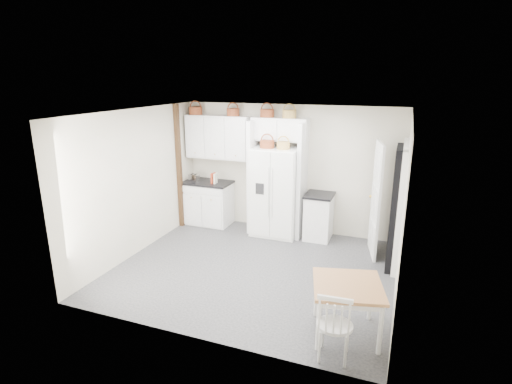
% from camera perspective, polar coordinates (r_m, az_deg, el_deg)
% --- Properties ---
extents(floor, '(4.50, 4.50, 0.00)m').
position_cam_1_polar(floor, '(6.88, -0.24, -10.86)').
color(floor, '#25252B').
rests_on(floor, ground).
extents(ceiling, '(4.50, 4.50, 0.00)m').
position_cam_1_polar(ceiling, '(6.15, -0.27, 11.27)').
color(ceiling, white).
rests_on(ceiling, wall_back).
extents(wall_back, '(4.50, 0.00, 4.50)m').
position_cam_1_polar(wall_back, '(8.23, 4.72, 3.31)').
color(wall_back, '#BAB6A2').
rests_on(wall_back, floor).
extents(wall_left, '(0.00, 4.00, 4.00)m').
position_cam_1_polar(wall_left, '(7.46, -16.62, 1.33)').
color(wall_left, '#BAB6A2').
rests_on(wall_left, floor).
extents(wall_right, '(0.00, 4.00, 4.00)m').
position_cam_1_polar(wall_right, '(6.01, 20.26, -2.56)').
color(wall_right, '#BAB6A2').
rests_on(wall_right, floor).
extents(refrigerator, '(0.92, 0.74, 1.79)m').
position_cam_1_polar(refrigerator, '(8.05, 2.93, 0.05)').
color(refrigerator, white).
rests_on(refrigerator, floor).
extents(base_cab_left, '(0.98, 0.62, 0.91)m').
position_cam_1_polar(base_cab_left, '(8.80, -6.78, -1.61)').
color(base_cab_left, white).
rests_on(base_cab_left, floor).
extents(base_cab_right, '(0.50, 0.60, 0.88)m').
position_cam_1_polar(base_cab_right, '(8.03, 8.94, -3.57)').
color(base_cab_right, white).
rests_on(base_cab_right, floor).
extents(dining_table, '(1.00, 1.00, 0.69)m').
position_cam_1_polar(dining_table, '(5.29, 12.76, -16.00)').
color(dining_table, brown).
rests_on(dining_table, floor).
extents(windsor_chair, '(0.43, 0.40, 0.84)m').
position_cam_1_polar(windsor_chair, '(4.84, 11.18, -18.18)').
color(windsor_chair, white).
rests_on(windsor_chair, floor).
extents(counter_left, '(1.02, 0.66, 0.04)m').
position_cam_1_polar(counter_left, '(8.67, -6.88, 1.37)').
color(counter_left, black).
rests_on(counter_left, base_cab_left).
extents(counter_right, '(0.54, 0.64, 0.04)m').
position_cam_1_polar(counter_right, '(7.89, 9.08, -0.43)').
color(counter_right, black).
rests_on(counter_right, base_cab_right).
extents(toaster, '(0.25, 0.17, 0.16)m').
position_cam_1_polar(toaster, '(8.71, -8.84, 2.03)').
color(toaster, silver).
rests_on(toaster, counter_left).
extents(cookbook_red, '(0.06, 0.15, 0.22)m').
position_cam_1_polar(cookbook_red, '(8.49, -6.12, 2.00)').
color(cookbook_red, '#B53B1F').
rests_on(cookbook_red, counter_left).
extents(cookbook_cream, '(0.04, 0.14, 0.21)m').
position_cam_1_polar(cookbook_cream, '(8.47, -5.80, 1.94)').
color(cookbook_cream, silver).
rests_on(cookbook_cream, counter_left).
extents(basket_upper_a, '(0.29, 0.29, 0.16)m').
position_cam_1_polar(basket_upper_a, '(8.67, -8.62, 11.41)').
color(basket_upper_a, maroon).
rests_on(basket_upper_a, upper_cabinet).
extents(basket_upper_c, '(0.26, 0.26, 0.15)m').
position_cam_1_polar(basket_upper_c, '(8.29, -3.31, 11.31)').
color(basket_upper_c, maroon).
rests_on(basket_upper_c, upper_cabinet).
extents(basket_bridge_a, '(0.28, 0.28, 0.16)m').
position_cam_1_polar(basket_bridge_a, '(8.02, 1.58, 11.18)').
color(basket_bridge_a, maroon).
rests_on(basket_bridge_a, bridge_cabinet).
extents(basket_bridge_b, '(0.27, 0.27, 0.15)m').
position_cam_1_polar(basket_bridge_b, '(7.88, 4.78, 11.04)').
color(basket_bridge_b, olive).
rests_on(basket_bridge_b, bridge_cabinet).
extents(basket_fridge_a, '(0.28, 0.28, 0.15)m').
position_cam_1_polar(basket_fridge_a, '(7.79, 1.60, 6.85)').
color(basket_fridge_a, maroon).
rests_on(basket_fridge_a, refrigerator).
extents(basket_fridge_b, '(0.25, 0.25, 0.14)m').
position_cam_1_polar(basket_fridge_b, '(7.69, 3.93, 6.64)').
color(basket_fridge_b, olive).
rests_on(basket_fridge_b, refrigerator).
extents(upper_cabinet, '(1.40, 0.34, 0.90)m').
position_cam_1_polar(upper_cabinet, '(8.49, -5.37, 7.81)').
color(upper_cabinet, white).
rests_on(upper_cabinet, wall_back).
extents(bridge_cabinet, '(1.12, 0.34, 0.45)m').
position_cam_1_polar(bridge_cabinet, '(7.97, 3.46, 8.94)').
color(bridge_cabinet, white).
rests_on(bridge_cabinet, wall_back).
extents(fridge_panel_left, '(0.08, 0.60, 2.30)m').
position_cam_1_polar(fridge_panel_left, '(8.19, -0.33, 2.22)').
color(fridge_panel_left, white).
rests_on(fridge_panel_left, floor).
extents(fridge_panel_right, '(0.08, 0.60, 2.30)m').
position_cam_1_polar(fridge_panel_right, '(7.89, 6.60, 1.58)').
color(fridge_panel_right, white).
rests_on(fridge_panel_right, floor).
extents(trim_post, '(0.09, 0.09, 2.60)m').
position_cam_1_polar(trim_post, '(8.52, -10.93, 3.51)').
color(trim_post, '#3B240D').
rests_on(trim_post, floor).
extents(doorway_void, '(0.18, 0.85, 2.05)m').
position_cam_1_polar(doorway_void, '(7.04, 19.47, -2.13)').
color(doorway_void, black).
rests_on(doorway_void, floor).
extents(door_slab, '(0.21, 0.79, 2.05)m').
position_cam_1_polar(door_slab, '(7.37, 16.77, -1.08)').
color(door_slab, white).
rests_on(door_slab, floor).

